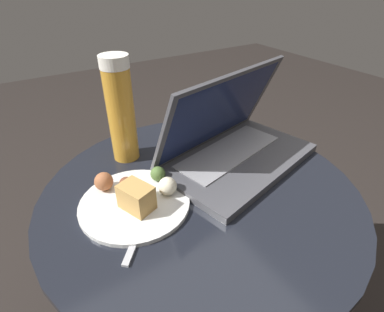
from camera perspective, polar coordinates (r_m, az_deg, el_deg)
table at (r=0.78m, az=1.43°, el=-16.16°), size 0.69×0.69×0.57m
laptop at (r=0.74m, az=7.75°, el=2.39°), size 0.42×0.31×0.22m
beer_glass at (r=0.73m, az=-13.43°, el=8.46°), size 0.07×0.07×0.26m
snack_plate at (r=0.63m, az=-10.63°, el=-7.64°), size 0.22×0.22×0.06m
fork at (r=0.60m, az=-9.11°, el=-11.71°), size 0.14×0.15×0.00m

